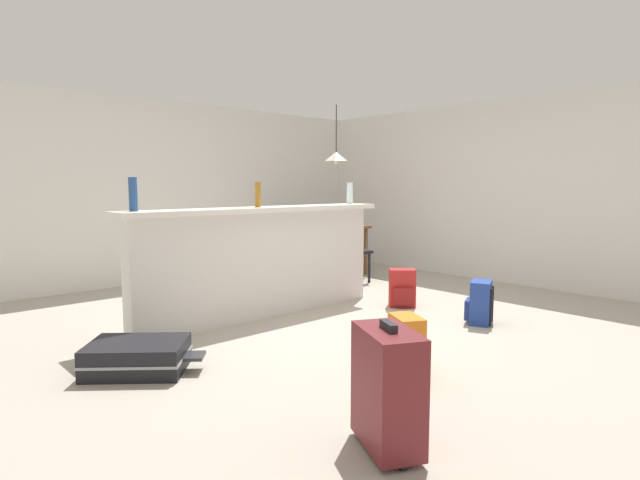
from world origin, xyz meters
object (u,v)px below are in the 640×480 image
at_px(dining_table, 327,232).
at_px(backpack_blue, 480,303).
at_px(bottle_clear, 350,193).
at_px(bottle_amber, 258,195).
at_px(dining_chair_near_partition, 350,245).
at_px(pendant_lamp, 336,156).
at_px(suitcase_upright_maroon, 388,388).
at_px(bottle_blue, 133,194).
at_px(backpack_orange, 407,346).
at_px(dining_chair_far_side, 304,238).
at_px(backpack_red, 402,289).
at_px(suitcase_flat_black, 138,357).

bearing_deg(dining_table, backpack_blue, -103.57).
bearing_deg(bottle_clear, dining_table, 57.09).
height_order(bottle_amber, dining_table, bottle_amber).
height_order(dining_chair_near_partition, backpack_blue, dining_chair_near_partition).
bearing_deg(pendant_lamp, suitcase_upright_maroon, -130.97).
relative_size(bottle_amber, pendant_lamp, 0.29).
distance_m(bottle_amber, suitcase_upright_maroon, 2.96).
height_order(bottle_blue, pendant_lamp, pendant_lamp).
distance_m(pendant_lamp, backpack_orange, 4.31).
bearing_deg(bottle_amber, pendant_lamp, 28.44).
distance_m(dining_chair_far_side, backpack_red, 2.67).
xyz_separation_m(bottle_blue, dining_chair_far_side, (3.42, 1.79, -0.75)).
relative_size(dining_chair_far_side, backpack_red, 2.21).
xyz_separation_m(dining_table, suitcase_upright_maroon, (-3.23, -3.93, -0.32)).
distance_m(dining_chair_near_partition, pendant_lamp, 1.33).
distance_m(bottle_amber, bottle_clear, 1.32).
height_order(dining_chair_near_partition, suitcase_upright_maroon, dining_chair_near_partition).
bearing_deg(dining_table, dining_chair_far_side, 88.41).
height_order(dining_table, backpack_orange, dining_table).
xyz_separation_m(dining_chair_near_partition, backpack_blue, (-0.65, -2.41, -0.31)).
bearing_deg(bottle_clear, pendant_lamp, 52.09).
xyz_separation_m(bottle_clear, dining_chair_near_partition, (0.78, 0.76, -0.73)).
height_order(pendant_lamp, backpack_blue, pendant_lamp).
bearing_deg(backpack_orange, bottle_amber, 86.32).
bearing_deg(backpack_blue, dining_chair_near_partition, 74.94).
relative_size(bottle_blue, backpack_orange, 0.69).
distance_m(suitcase_flat_black, backpack_red, 3.00).
distance_m(bottle_amber, backpack_blue, 2.43).
bearing_deg(dining_chair_far_side, backpack_blue, -101.79).
bearing_deg(suitcase_upright_maroon, dining_chair_near_partition, 46.88).
bearing_deg(backpack_blue, suitcase_upright_maroon, -158.93).
relative_size(bottle_amber, suitcase_upright_maroon, 0.37).
relative_size(backpack_red, suitcase_upright_maroon, 0.63).
bearing_deg(dining_table, backpack_red, -109.79).
bearing_deg(suitcase_upright_maroon, backpack_red, 37.42).
bearing_deg(dining_chair_near_partition, suitcase_upright_maroon, -133.12).
relative_size(suitcase_flat_black, backpack_orange, 2.02).
height_order(dining_table, suitcase_flat_black, dining_table).
xyz_separation_m(bottle_blue, backpack_blue, (2.69, -1.71, -1.07)).
bearing_deg(suitcase_flat_black, backpack_red, -0.35).
height_order(suitcase_flat_black, backpack_orange, backpack_orange).
distance_m(dining_chair_near_partition, suitcase_upright_maroon, 4.64).
height_order(suitcase_flat_black, backpack_red, backpack_red).
xyz_separation_m(dining_table, backpack_red, (-0.72, -2.01, -0.44)).
distance_m(dining_chair_far_side, backpack_orange, 4.51).
height_order(bottle_clear, pendant_lamp, pendant_lamp).
bearing_deg(bottle_clear, suitcase_flat_black, -166.57).
bearing_deg(pendant_lamp, dining_chair_far_side, 97.19).
xyz_separation_m(bottle_amber, pendant_lamp, (2.27, 1.23, 0.51)).
bearing_deg(dining_chair_near_partition, backpack_orange, -128.82).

